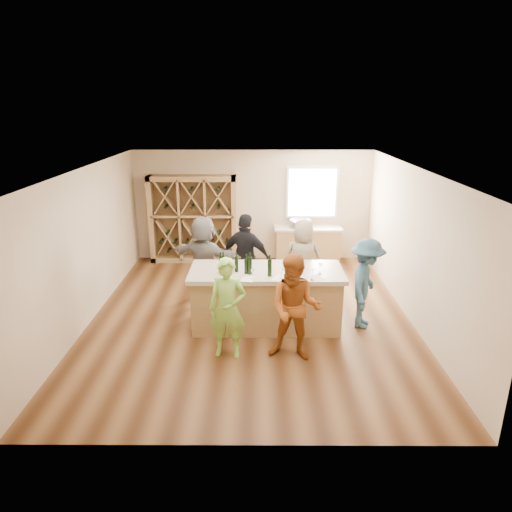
{
  "coord_description": "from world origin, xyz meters",
  "views": [
    {
      "loc": [
        0.14,
        -7.95,
        3.88
      ],
      "look_at": [
        0.1,
        0.2,
        1.15
      ],
      "focal_mm": 32.0,
      "sensor_mm": 36.0,
      "label": 1
    }
  ],
  "objects_px": {
    "person_near_right": "(295,308)",
    "person_far_left": "(204,258)",
    "wine_bottle_e": "(250,266)",
    "wine_bottle_a": "(221,265)",
    "person_server": "(366,284)",
    "sink": "(300,223)",
    "person_near_left": "(228,308)",
    "tasting_counter_base": "(266,300)",
    "wine_bottle_c": "(236,264)",
    "wine_bottle_f": "(270,268)",
    "wine_bottle_b": "(223,265)",
    "person_far_mid": "(246,258)",
    "person_far_right": "(303,261)",
    "wine_rack": "(193,219)",
    "wine_bottle_d": "(246,266)"
  },
  "relations": [
    {
      "from": "wine_bottle_c",
      "to": "wine_rack",
      "type": "bearing_deg",
      "value": 108.7
    },
    {
      "from": "wine_rack",
      "to": "wine_bottle_e",
      "type": "relative_size",
      "value": 7.15
    },
    {
      "from": "sink",
      "to": "person_server",
      "type": "height_order",
      "value": "person_server"
    },
    {
      "from": "sink",
      "to": "wine_rack",
      "type": "bearing_deg",
      "value": 178.51
    },
    {
      "from": "wine_rack",
      "to": "person_far_right",
      "type": "height_order",
      "value": "wine_rack"
    },
    {
      "from": "person_near_right",
      "to": "person_far_mid",
      "type": "relative_size",
      "value": 0.94
    },
    {
      "from": "wine_rack",
      "to": "person_far_mid",
      "type": "xyz_separation_m",
      "value": [
        1.4,
        -2.51,
        -0.19
      ]
    },
    {
      "from": "person_server",
      "to": "person_far_right",
      "type": "xyz_separation_m",
      "value": [
        -1.02,
        1.17,
        0.03
      ]
    },
    {
      "from": "person_server",
      "to": "wine_rack",
      "type": "bearing_deg",
      "value": 65.83
    },
    {
      "from": "wine_bottle_a",
      "to": "person_near_right",
      "type": "bearing_deg",
      "value": -39.02
    },
    {
      "from": "wine_rack",
      "to": "tasting_counter_base",
      "type": "bearing_deg",
      "value": -63.84
    },
    {
      "from": "person_near_right",
      "to": "person_far_left",
      "type": "height_order",
      "value": "person_far_left"
    },
    {
      "from": "wine_rack",
      "to": "person_far_right",
      "type": "xyz_separation_m",
      "value": [
        2.55,
        -2.48,
        -0.24
      ]
    },
    {
      "from": "wine_rack",
      "to": "sink",
      "type": "xyz_separation_m",
      "value": [
        2.7,
        -0.07,
        -0.09
      ]
    },
    {
      "from": "person_near_left",
      "to": "person_far_mid",
      "type": "distance_m",
      "value": 2.19
    },
    {
      "from": "sink",
      "to": "person_near_left",
      "type": "relative_size",
      "value": 0.33
    },
    {
      "from": "wine_bottle_b",
      "to": "person_server",
      "type": "xyz_separation_m",
      "value": [
        2.52,
        0.2,
        -0.42
      ]
    },
    {
      "from": "person_far_mid",
      "to": "person_near_left",
      "type": "bearing_deg",
      "value": 106.37
    },
    {
      "from": "wine_bottle_e",
      "to": "person_far_left",
      "type": "xyz_separation_m",
      "value": [
        -0.96,
        1.41,
        -0.35
      ]
    },
    {
      "from": "wine_bottle_b",
      "to": "wine_bottle_a",
      "type": "bearing_deg",
      "value": 122.96
    },
    {
      "from": "tasting_counter_base",
      "to": "wine_bottle_a",
      "type": "xyz_separation_m",
      "value": [
        -0.79,
        -0.13,
        0.73
      ]
    },
    {
      "from": "wine_bottle_d",
      "to": "person_server",
      "type": "height_order",
      "value": "person_server"
    },
    {
      "from": "tasting_counter_base",
      "to": "wine_bottle_a",
      "type": "height_order",
      "value": "wine_bottle_a"
    },
    {
      "from": "wine_rack",
      "to": "wine_bottle_f",
      "type": "relative_size",
      "value": 7.33
    },
    {
      "from": "wine_bottle_b",
      "to": "person_near_left",
      "type": "relative_size",
      "value": 0.2
    },
    {
      "from": "wine_bottle_f",
      "to": "person_near_left",
      "type": "bearing_deg",
      "value": -132.13
    },
    {
      "from": "tasting_counter_base",
      "to": "wine_bottle_c",
      "type": "xyz_separation_m",
      "value": [
        -0.52,
        -0.09,
        0.72
      ]
    },
    {
      "from": "sink",
      "to": "wine_bottle_f",
      "type": "relative_size",
      "value": 1.81
    },
    {
      "from": "person_far_mid",
      "to": "wine_bottle_c",
      "type": "bearing_deg",
      "value": 106.26
    },
    {
      "from": "wine_bottle_b",
      "to": "wine_bottle_c",
      "type": "xyz_separation_m",
      "value": [
        0.22,
        0.12,
        -0.03
      ]
    },
    {
      "from": "sink",
      "to": "person_far_left",
      "type": "height_order",
      "value": "person_far_left"
    },
    {
      "from": "wine_bottle_b",
      "to": "wine_bottle_e",
      "type": "bearing_deg",
      "value": 1.7
    },
    {
      "from": "sink",
      "to": "person_near_left",
      "type": "bearing_deg",
      "value": -108.46
    },
    {
      "from": "person_far_right",
      "to": "person_far_left",
      "type": "bearing_deg",
      "value": 9.44
    },
    {
      "from": "wine_bottle_a",
      "to": "person_server",
      "type": "relative_size",
      "value": 0.18
    },
    {
      "from": "wine_bottle_e",
      "to": "person_near_right",
      "type": "distance_m",
      "value": 1.23
    },
    {
      "from": "sink",
      "to": "person_far_right",
      "type": "xyz_separation_m",
      "value": [
        -0.15,
        -2.41,
        -0.16
      ]
    },
    {
      "from": "wine_bottle_f",
      "to": "wine_bottle_b",
      "type": "bearing_deg",
      "value": 173.69
    },
    {
      "from": "sink",
      "to": "wine_bottle_e",
      "type": "height_order",
      "value": "wine_bottle_e"
    },
    {
      "from": "person_far_mid",
      "to": "wine_bottle_b",
      "type": "bearing_deg",
      "value": 97.81
    },
    {
      "from": "wine_bottle_e",
      "to": "person_far_left",
      "type": "bearing_deg",
      "value": 124.04
    },
    {
      "from": "wine_bottle_c",
      "to": "person_far_left",
      "type": "distance_m",
      "value": 1.53
    },
    {
      "from": "person_far_right",
      "to": "wine_bottle_f",
      "type": "xyz_separation_m",
      "value": [
        -0.72,
        -1.46,
        0.37
      ]
    },
    {
      "from": "person_server",
      "to": "wine_bottle_f",
      "type": "bearing_deg",
      "value": 120.92
    },
    {
      "from": "sink",
      "to": "tasting_counter_base",
      "type": "distance_m",
      "value": 3.72
    },
    {
      "from": "person_server",
      "to": "wine_bottle_e",
      "type": "bearing_deg",
      "value": 116.63
    },
    {
      "from": "wine_rack",
      "to": "sink",
      "type": "height_order",
      "value": "wine_rack"
    },
    {
      "from": "wine_bottle_e",
      "to": "wine_bottle_a",
      "type": "bearing_deg",
      "value": 172.74
    },
    {
      "from": "wine_bottle_c",
      "to": "person_near_left",
      "type": "relative_size",
      "value": 0.17
    },
    {
      "from": "tasting_counter_base",
      "to": "person_far_mid",
      "type": "height_order",
      "value": "person_far_mid"
    }
  ]
}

